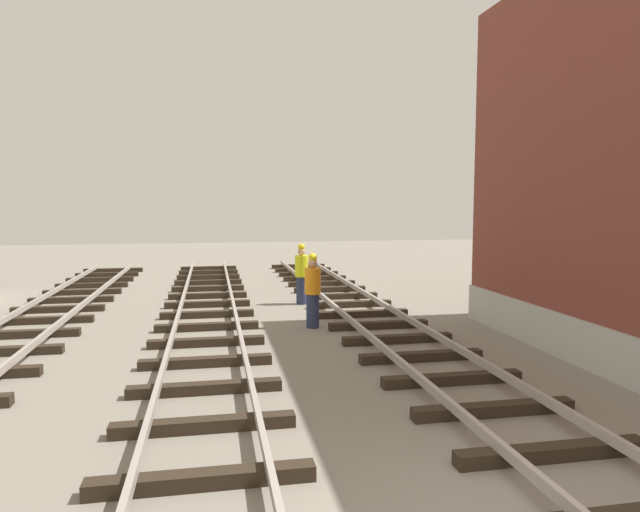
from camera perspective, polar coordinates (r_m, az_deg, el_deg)
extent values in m
cube|color=#2D2319|center=(7.87, 22.16, -17.71)|extent=(2.50, 0.24, 0.18)
cube|color=#2D2319|center=(9.04, 16.94, -14.46)|extent=(2.50, 0.24, 0.18)
cube|color=#2D2319|center=(10.29, 13.05, -11.89)|extent=(2.50, 0.24, 0.18)
cube|color=#2D2319|center=(11.60, 10.08, -9.86)|extent=(2.50, 0.24, 0.18)
cube|color=#2D2319|center=(12.93, 7.74, -8.22)|extent=(2.50, 0.24, 0.18)
cube|color=#2D2319|center=(14.30, 5.85, -6.88)|extent=(2.50, 0.24, 0.18)
cube|color=#2D2319|center=(15.68, 4.31, -5.77)|extent=(2.50, 0.24, 0.18)
cube|color=#2D2319|center=(17.08, 3.02, -4.84)|extent=(2.50, 0.24, 0.18)
cube|color=#2D2319|center=(18.49, 1.92, -4.04)|extent=(2.50, 0.24, 0.18)
cube|color=#2D2319|center=(19.90, 0.99, -3.36)|extent=(2.50, 0.24, 0.18)
cube|color=#2D2319|center=(21.33, 0.18, -2.77)|extent=(2.50, 0.24, 0.18)
cube|color=#2D2319|center=(22.76, -0.53, -2.25)|extent=(2.50, 0.24, 0.18)
cube|color=#2D2319|center=(24.19, -1.15, -1.80)|extent=(2.50, 0.24, 0.18)
cube|color=#2D2319|center=(25.63, -1.70, -1.39)|extent=(2.50, 0.24, 0.18)
cube|color=#2D2319|center=(27.07, -2.19, -1.03)|extent=(2.50, 0.24, 0.18)
cube|color=#9E9389|center=(6.33, 24.10, -22.11)|extent=(0.08, 45.53, 0.14)
cube|color=#2D2319|center=(6.85, -11.64, -21.04)|extent=(2.50, 0.24, 0.18)
cube|color=#2D2319|center=(8.28, -11.49, -16.21)|extent=(2.50, 0.24, 0.18)
cube|color=#2D2319|center=(9.76, -11.39, -12.83)|extent=(2.50, 0.24, 0.18)
cube|color=#2D2319|center=(11.26, -11.32, -10.34)|extent=(2.50, 0.24, 0.18)
cube|color=#2D2319|center=(12.78, -11.26, -8.44)|extent=(2.50, 0.24, 0.18)
cube|color=#2D2319|center=(14.31, -11.22, -6.94)|extent=(2.50, 0.24, 0.18)
cube|color=#2D2319|center=(15.85, -11.19, -5.74)|extent=(2.50, 0.24, 0.18)
cube|color=#2D2319|center=(17.39, -11.16, -4.74)|extent=(2.50, 0.24, 0.18)
cube|color=#2D2319|center=(18.94, -11.14, -3.91)|extent=(2.50, 0.24, 0.18)
cube|color=#2D2319|center=(20.49, -11.12, -3.21)|extent=(2.50, 0.24, 0.18)
cube|color=#2D2319|center=(22.04, -11.10, -2.60)|extent=(2.50, 0.24, 0.18)
cube|color=#2D2319|center=(23.60, -11.08, -2.08)|extent=(2.50, 0.24, 0.18)
cube|color=#2D2319|center=(25.16, -11.07, -1.62)|extent=(2.50, 0.24, 0.18)
cube|color=#2D2319|center=(26.72, -11.06, -1.21)|extent=(2.50, 0.24, 0.18)
cube|color=#2D2319|center=(14.95, -27.55, -6.93)|extent=(2.50, 0.24, 0.18)
cube|color=#2D2319|center=(16.42, -25.98, -5.80)|extent=(2.50, 0.24, 0.18)
cube|color=#2D2319|center=(17.92, -24.67, -4.84)|extent=(2.50, 0.24, 0.18)
cube|color=#2D2319|center=(19.42, -23.57, -4.04)|extent=(2.50, 0.24, 0.18)
cube|color=#2D2319|center=(20.94, -22.63, -3.34)|extent=(2.50, 0.24, 0.18)
cube|color=#2D2319|center=(22.46, -21.81, -2.74)|extent=(2.50, 0.24, 0.18)
cube|color=#2D2319|center=(23.99, -21.10, -2.22)|extent=(2.50, 0.24, 0.18)
cube|color=#2D2319|center=(25.52, -20.48, -1.76)|extent=(2.50, 0.24, 0.18)
cube|color=#2D2319|center=(27.06, -19.93, -1.35)|extent=(2.50, 0.24, 0.18)
cylinder|color=#262D4C|center=(14.29, -0.73, -5.48)|extent=(0.32, 0.32, 0.85)
cylinder|color=orange|center=(14.17, -0.74, -2.50)|extent=(0.40, 0.40, 0.65)
sphere|color=tan|center=(14.12, -0.74, -0.72)|extent=(0.24, 0.24, 0.24)
sphere|color=yellow|center=(14.10, -0.74, -0.15)|extent=(0.22, 0.22, 0.22)
cylinder|color=#262D4C|center=(17.54, -1.86, -3.45)|extent=(0.32, 0.32, 0.85)
cylinder|color=yellow|center=(17.44, -1.86, -1.01)|extent=(0.40, 0.40, 0.65)
sphere|color=tan|center=(17.40, -1.87, 0.44)|extent=(0.24, 0.24, 0.24)
sphere|color=yellow|center=(17.39, -1.87, 0.90)|extent=(0.22, 0.22, 0.22)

